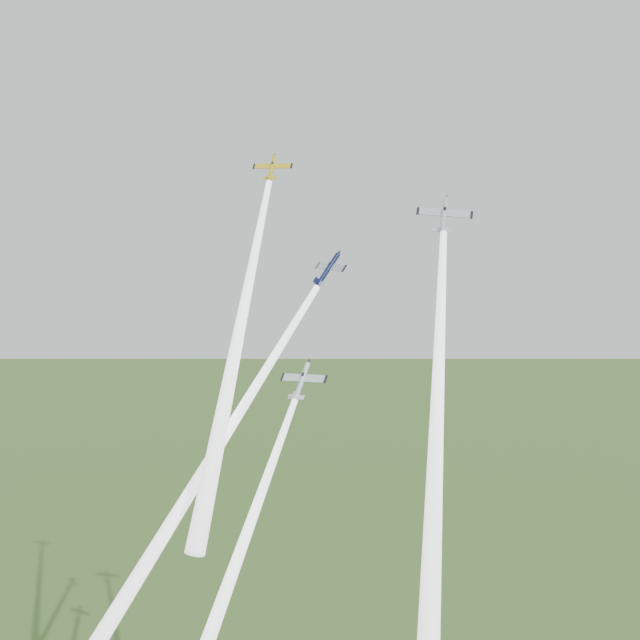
# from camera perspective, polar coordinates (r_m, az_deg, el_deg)

# --- Properties ---
(plane_yellow) EXTENTS (7.87, 6.86, 5.99)m
(plane_yellow) POSITION_cam_1_polar(r_m,az_deg,el_deg) (133.76, -3.43, 10.78)
(plane_yellow) COLOR gold
(smoke_trail_yellow) EXTENTS (15.98, 36.84, 50.23)m
(smoke_trail_yellow) POSITION_cam_1_polar(r_m,az_deg,el_deg) (113.38, -5.89, -1.44)
(smoke_trail_yellow) COLOR white
(plane_navy) EXTENTS (8.89, 7.41, 6.82)m
(plane_navy) POSITION_cam_1_polar(r_m,az_deg,el_deg) (117.19, 0.59, 3.65)
(plane_navy) COLOR #0C1337
(smoke_trail_navy) EXTENTS (20.32, 40.93, 57.37)m
(smoke_trail_navy) POSITION_cam_1_polar(r_m,az_deg,el_deg) (109.72, -9.50, -12.43)
(smoke_trail_navy) COLOR white
(plane_silver_right) EXTENTS (8.86, 8.24, 7.66)m
(plane_silver_right) POSITION_cam_1_polar(r_m,az_deg,el_deg) (114.08, 8.83, 7.39)
(plane_silver_right) COLOR silver
(smoke_trail_silver_right) EXTENTS (15.91, 36.74, 50.07)m
(smoke_trail_silver_right) POSITION_cam_1_polar(r_m,az_deg,el_deg) (95.31, 8.27, -7.91)
(smoke_trail_silver_right) COLOR white
(plane_silver_low) EXTENTS (7.92, 5.71, 6.98)m
(plane_silver_low) POSITION_cam_1_polar(r_m,az_deg,el_deg) (116.73, -1.29, -4.34)
(plane_silver_low) COLOR #B5BCC4
(smoke_trail_silver_low) EXTENTS (3.36, 36.25, 47.22)m
(smoke_trail_silver_low) POSITION_cam_1_polar(r_m,az_deg,el_deg) (107.80, -6.86, -18.96)
(smoke_trail_silver_low) COLOR white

